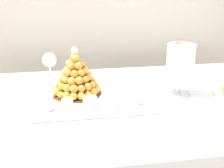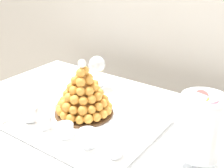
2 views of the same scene
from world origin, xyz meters
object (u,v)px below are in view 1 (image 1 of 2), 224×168
object	(u,v)px
croquembouche	(76,77)
dessert_cup_right	(136,98)
dessert_cup_mid_left	(67,104)
dessert_cup_centre	(90,102)
wine_glass	(49,61)
dessert_cup_left	(46,104)
dessert_cup_mid_right	(113,100)
macaron_goblet	(180,64)
serving_tray	(89,98)
creme_brulee_ramekin	(49,94)

from	to	relation	value
croquembouche	dessert_cup_right	bearing A→B (deg)	-30.45
dessert_cup_mid_left	dessert_cup_centre	size ratio (longest dim) A/B	0.78
dessert_cup_right	wine_glass	distance (m)	0.58
croquembouche	dessert_cup_left	distance (m)	0.22
croquembouche	dessert_cup_mid_right	size ratio (longest dim) A/B	3.80
croquembouche	macaron_goblet	bearing A→B (deg)	-6.41
dessert_cup_left	dessert_cup_right	size ratio (longest dim) A/B	1.15
serving_tray	dessert_cup_centre	bearing A→B (deg)	-93.21
macaron_goblet	wine_glass	size ratio (longest dim) A/B	1.67
dessert_cup_mid_left	wine_glass	world-z (taller)	wine_glass
dessert_cup_left	wine_glass	size ratio (longest dim) A/B	0.40
creme_brulee_ramekin	macaron_goblet	xyz separation A→B (m)	(0.63, -0.05, 0.13)
dessert_cup_right	wine_glass	bearing A→B (deg)	133.77
serving_tray	dessert_cup_left	size ratio (longest dim) A/B	8.48
dessert_cup_left	dessert_cup_mid_right	world-z (taller)	dessert_cup_mid_right
croquembouche	serving_tray	bearing A→B (deg)	-44.00
dessert_cup_mid_left	dessert_cup_centre	bearing A→B (deg)	3.46
serving_tray	croquembouche	size ratio (longest dim) A/B	2.25
dessert_cup_right	macaron_goblet	distance (m)	0.28
dessert_cup_centre	creme_brulee_ramekin	size ratio (longest dim) A/B	0.78
serving_tray	dessert_cup_mid_right	bearing A→B (deg)	-47.62
dessert_cup_left	dessert_cup_centre	world-z (taller)	dessert_cup_left
dessert_cup_left	macaron_goblet	world-z (taller)	macaron_goblet
dessert_cup_left	creme_brulee_ramekin	distance (m)	0.15
dessert_cup_mid_right	dessert_cup_right	distance (m)	0.11
macaron_goblet	wine_glass	bearing A→B (deg)	153.51
serving_tray	croquembouche	world-z (taller)	croquembouche
dessert_cup_mid_right	macaron_goblet	xyz separation A→B (m)	(0.35, 0.11, 0.12)
dessert_cup_centre	dessert_cup_mid_right	xyz separation A→B (m)	(0.10, 0.00, 0.01)
dessert_cup_mid_left	wine_glass	bearing A→B (deg)	101.49
serving_tray	dessert_cup_left	bearing A→B (deg)	-152.06
serving_tray	dessert_cup_centre	xyz separation A→B (m)	(-0.01, -0.11, 0.02)
macaron_goblet	dessert_cup_centre	bearing A→B (deg)	-166.52
serving_tray	croquembouche	xyz separation A→B (m)	(-0.06, 0.05, 0.09)
dessert_cup_mid_right	creme_brulee_ramekin	xyz separation A→B (m)	(-0.29, 0.15, -0.01)
wine_glass	creme_brulee_ramekin	bearing A→B (deg)	-89.97
dessert_cup_mid_right	macaron_goblet	world-z (taller)	macaron_goblet
serving_tray	wine_glass	size ratio (longest dim) A/B	3.43
serving_tray	dessert_cup_centre	distance (m)	0.11
creme_brulee_ramekin	wine_glass	bearing A→B (deg)	90.03
croquembouche	dessert_cup_left	xyz separation A→B (m)	(-0.14, -0.16, -0.06)
serving_tray	wine_glass	world-z (taller)	wine_glass
dessert_cup_centre	dessert_cup_left	bearing A→B (deg)	178.38
dessert_cup_mid_left	croquembouche	bearing A→B (deg)	74.41
dessert_cup_left	creme_brulee_ramekin	xyz separation A→B (m)	(0.00, 0.15, -0.01)
dessert_cup_left	wine_glass	distance (m)	0.43
dessert_cup_mid_right	macaron_goblet	bearing A→B (deg)	17.01
dessert_cup_mid_left	wine_glass	distance (m)	0.45
dessert_cup_right	dessert_cup_mid_left	bearing A→B (deg)	-177.07
dessert_cup_centre	macaron_goblet	xyz separation A→B (m)	(0.45, 0.11, 0.12)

